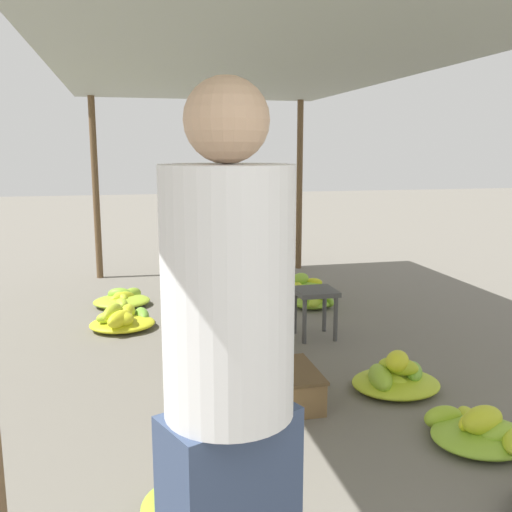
{
  "coord_description": "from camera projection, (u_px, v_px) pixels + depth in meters",
  "views": [
    {
      "loc": [
        -0.98,
        -0.94,
        1.58
      ],
      "look_at": [
        0.0,
        3.26,
        0.77
      ],
      "focal_mm": 40.0,
      "sensor_mm": 36.0,
      "label": 1
    }
  ],
  "objects": [
    {
      "name": "canopy_post_back_right",
      "position": [
        299.0,
        186.0,
        7.53
      ],
      "size": [
        0.08,
        0.08,
        2.21
      ],
      "primitive_type": "cylinder",
      "color": "brown",
      "rests_on": "ground"
    },
    {
      "name": "banana_pile_right_0",
      "position": [
        395.0,
        378.0,
        3.79
      ],
      "size": [
        0.59,
        0.52,
        0.28
      ],
      "color": "#B2CC2C",
      "rests_on": "ground"
    },
    {
      "name": "canopy_tarp",
      "position": [
        255.0,
        59.0,
        4.16
      ],
      "size": [
        3.0,
        6.4,
        0.04
      ],
      "primitive_type": "cube",
      "color": "#9EA399",
      "rests_on": "canopy_post_front_left"
    },
    {
      "name": "banana_pile_right_2",
      "position": [
        314.0,
        300.0,
        5.77
      ],
      "size": [
        0.42,
        0.42,
        0.22
      ],
      "color": "yellow",
      "rests_on": "ground"
    },
    {
      "name": "crate_mid",
      "position": [
        237.0,
        339.0,
        4.45
      ],
      "size": [
        0.49,
        0.49,
        0.24
      ],
      "color": "olive",
      "rests_on": "ground"
    },
    {
      "name": "banana_pile_left_1",
      "position": [
        208.0,
        500.0,
        2.5
      ],
      "size": [
        0.58,
        0.6,
        0.27
      ],
      "color": "#CAD528",
      "rests_on": "ground"
    },
    {
      "name": "vendor_foreground",
      "position": [
        229.0,
        381.0,
        1.65
      ],
      "size": [
        0.49,
        0.49,
        1.77
      ],
      "color": "#384766",
      "rests_on": "ground"
    },
    {
      "name": "canopy_post_back_left",
      "position": [
        96.0,
        189.0,
        6.95
      ],
      "size": [
        0.08,
        0.08,
        2.21
      ],
      "primitive_type": "cylinder",
      "color": "brown",
      "rests_on": "ground"
    },
    {
      "name": "banana_pile_left_2",
      "position": [
        123.0,
        300.0,
        5.86
      ],
      "size": [
        0.57,
        0.57,
        0.17
      ],
      "color": "#A8C72E",
      "rests_on": "ground"
    },
    {
      "name": "banana_pile_right_3",
      "position": [
        481.0,
        430.0,
        3.1
      ],
      "size": [
        0.55,
        0.64,
        0.22
      ],
      "color": "#C9D528",
      "rests_on": "ground"
    },
    {
      "name": "crate_near",
      "position": [
        277.0,
        387.0,
        3.58
      ],
      "size": [
        0.51,
        0.51,
        0.22
      ],
      "color": "brown",
      "rests_on": "ground"
    },
    {
      "name": "banana_pile_left_0",
      "position": [
        123.0,
        320.0,
        5.07
      ],
      "size": [
        0.58,
        0.64,
        0.24
      ],
      "color": "yellow",
      "rests_on": "ground"
    },
    {
      "name": "stool",
      "position": [
        315.0,
        299.0,
        4.82
      ],
      "size": [
        0.34,
        0.34,
        0.42
      ],
      "color": "#4C4C4C",
      "rests_on": "ground"
    },
    {
      "name": "banana_pile_right_1",
      "position": [
        302.0,
        287.0,
        6.41
      ],
      "size": [
        0.57,
        0.54,
        0.21
      ],
      "color": "#C7D429",
      "rests_on": "ground"
    }
  ]
}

